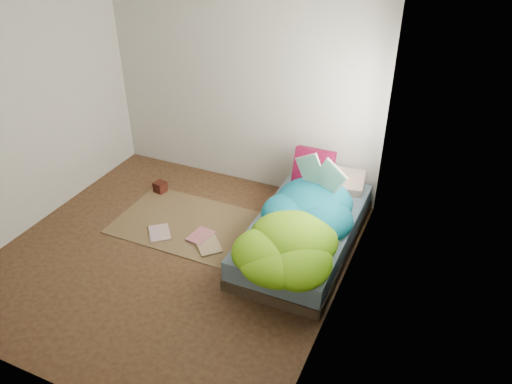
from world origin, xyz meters
TOP-DOWN VIEW (x-y plane):
  - ground at (0.00, 0.00)m, footprint 3.50×3.50m
  - room_walls at (0.01, 0.01)m, footprint 3.54×3.54m
  - bed at (1.22, 0.72)m, footprint 1.00×2.00m
  - duvet at (1.22, 0.50)m, footprint 0.96×1.84m
  - rug at (-0.15, 0.55)m, footprint 1.60×1.10m
  - pillow_floral at (1.32, 1.51)m, footprint 0.67×0.47m
  - pillow_magenta at (1.06, 1.42)m, footprint 0.46×0.15m
  - open_book at (1.25, 1.04)m, footprint 0.52×0.26m
  - wooden_box at (-0.81, 1.01)m, footprint 0.16×0.16m
  - floor_book_a at (-0.41, 0.17)m, footprint 0.37×0.38m
  - floor_book_b at (0.02, 0.39)m, footprint 0.25×0.31m
  - floor_book_c at (0.21, 0.18)m, footprint 0.40×0.40m

SIDE VIEW (x-z plane):
  - ground at x=0.00m, z-range 0.00..0.00m
  - rug at x=-0.15m, z-range 0.00..0.01m
  - floor_book_a at x=-0.41m, z-range 0.01..0.04m
  - floor_book_c at x=0.21m, z-range 0.01..0.04m
  - floor_book_b at x=0.02m, z-range 0.01..0.04m
  - wooden_box at x=-0.81m, z-range 0.01..0.14m
  - bed at x=1.22m, z-range 0.00..0.34m
  - pillow_floral at x=1.32m, z-range 0.34..0.48m
  - duvet at x=1.22m, z-range 0.34..0.68m
  - pillow_magenta at x=1.06m, z-range 0.34..0.79m
  - open_book at x=1.25m, z-range 0.68..0.99m
  - room_walls at x=0.01m, z-range 0.32..2.94m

